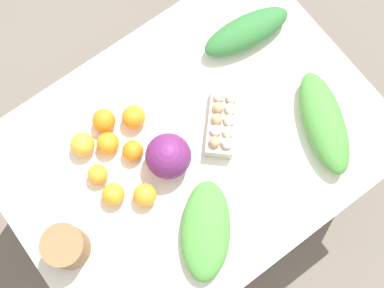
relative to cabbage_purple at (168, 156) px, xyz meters
The scene contains 16 objects.
ground_plane 0.79m from the cabbage_purple, ahead, with size 8.00×8.00×0.00m, color #70665B.
dining_table 0.19m from the cabbage_purple, ahead, with size 1.30×0.96×0.71m.
cabbage_purple is the anchor object (origin of this frame).
egg_carton 0.23m from the cabbage_purple, ahead, with size 0.23×0.24×0.09m.
paper_bag 0.43m from the cabbage_purple, behind, with size 0.14×0.14×0.14m, color olive.
greens_bunch_chard 0.54m from the cabbage_purple, 23.13° to the right, with size 0.38×0.13×0.10m, color #4C933D.
greens_bunch_scallion 0.27m from the cabbage_purple, 99.18° to the right, with size 0.33×0.16×0.08m, color #4C933D.
greens_bunch_dandelion 0.54m from the cabbage_purple, 23.19° to the left, with size 0.34×0.12×0.10m, color #337538.
orange_0 0.13m from the cabbage_purple, 130.32° to the left, with size 0.07×0.07×0.07m, color orange.
orange_1 0.25m from the cabbage_purple, 156.12° to the left, with size 0.07×0.07×0.07m, color orange.
orange_2 0.26m from the cabbage_purple, 112.33° to the left, with size 0.08×0.08×0.08m, color orange.
orange_3 0.22m from the cabbage_purple, 128.70° to the left, with size 0.08×0.08×0.08m, color orange.
orange_4 0.15m from the cabbage_purple, 158.23° to the right, with size 0.08×0.08×0.08m, color orange.
orange_5 0.22m from the cabbage_purple, behind, with size 0.08×0.08×0.08m, color orange.
orange_6 0.30m from the cabbage_purple, 133.93° to the left, with size 0.08×0.08×0.08m, color #F9A833.
orange_7 0.19m from the cabbage_purple, 93.10° to the left, with size 0.08×0.08×0.08m, color orange.
Camera 1 is at (-0.30, -0.40, 2.49)m, focal length 50.00 mm.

